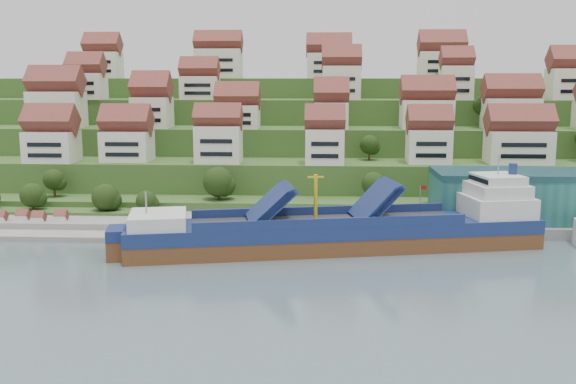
{
  "coord_description": "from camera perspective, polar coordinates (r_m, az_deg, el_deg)",
  "views": [
    {
      "loc": [
        -1.24,
        -113.58,
        30.02
      ],
      "look_at": [
        -7.91,
        14.0,
        8.0
      ],
      "focal_mm": 40.0,
      "sensor_mm": 36.0,
      "label": 1
    }
  ],
  "objects": [
    {
      "name": "ground",
      "position": [
        117.49,
        3.51,
        -5.04
      ],
      "size": [
        300.0,
        300.0,
        0.0
      ],
      "primitive_type": "plane",
      "color": "slate",
      "rests_on": "ground"
    },
    {
      "name": "cargo_ship",
      "position": [
        116.77,
        5.3,
        -3.56
      ],
      "size": [
        75.28,
        26.24,
        16.47
      ],
      "rotation": [
        0.0,
        0.0,
        0.2
      ],
      "color": "brown",
      "rests_on": "ground"
    },
    {
      "name": "hillside_trees",
      "position": [
        156.22,
        -0.53,
        4.37
      ],
      "size": [
        139.79,
        62.38,
        31.5
      ],
      "color": "#233A13",
      "rests_on": "ground"
    },
    {
      "name": "hillside_village",
      "position": [
        172.96,
        3.2,
        7.74
      ],
      "size": [
        154.45,
        61.48,
        28.94
      ],
      "color": "silver",
      "rests_on": "ground"
    },
    {
      "name": "quay",
      "position": [
        133.5,
        12.09,
        -2.95
      ],
      "size": [
        180.0,
        14.0,
        2.2
      ],
      "primitive_type": "cube",
      "color": "gray",
      "rests_on": "ground"
    },
    {
      "name": "beach_huts",
      "position": [
        140.32,
        -21.86,
        -2.41
      ],
      "size": [
        14.4,
        3.7,
        2.2
      ],
      "color": "white",
      "rests_on": "pebble_beach"
    },
    {
      "name": "flagpole",
      "position": [
        127.21,
        11.69,
        -0.91
      ],
      "size": [
        1.28,
        0.16,
        8.0
      ],
      "color": "gray",
      "rests_on": "quay"
    },
    {
      "name": "pebble_beach",
      "position": [
        140.94,
        -20.87,
        -2.96
      ],
      "size": [
        45.0,
        20.0,
        1.0
      ],
      "primitive_type": "cube",
      "color": "gray",
      "rests_on": "ground"
    },
    {
      "name": "hillside",
      "position": [
        218.0,
        3.31,
        4.67
      ],
      "size": [
        260.0,
        128.0,
        31.0
      ],
      "color": "#2D4C1E",
      "rests_on": "ground"
    }
  ]
}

